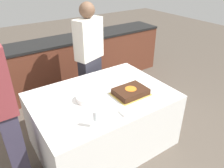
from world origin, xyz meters
The scene contains 10 objects.
ground_plane centered at (0.00, 0.00, 0.00)m, with size 14.00×14.00×0.00m, color brown.
back_counter centered at (0.00, 1.65, 0.46)m, with size 4.40×0.58×0.92m.
dining_table centered at (0.00, 0.00, 0.36)m, with size 1.61×1.16×0.73m.
cake centered at (0.28, -0.18, 0.76)m, with size 0.41×0.32×0.08m.
plate_stack centered at (-0.20, -0.01, 0.76)m, with size 0.24×0.24×0.06m.
wine_glass centered at (-0.34, -0.45, 0.84)m, with size 0.06×0.06×0.17m.
side_plate_near_cake centered at (0.21, 0.14, 0.73)m, with size 0.20×0.20×0.00m.
utensil_pile centered at (0.05, -0.43, 0.74)m, with size 0.18×0.11×0.02m.
person_cutting_cake centered at (0.28, 0.80, 0.85)m, with size 0.46×0.33×1.64m.
person_seated_left centered at (-1.02, 0.00, 0.91)m, with size 0.20×0.32×1.74m.
Camera 1 is at (-1.11, -1.85, 2.08)m, focal length 35.00 mm.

